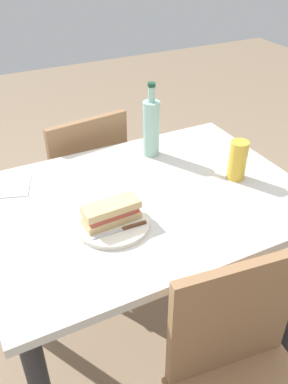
{
  "coord_description": "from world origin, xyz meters",
  "views": [
    {
      "loc": [
        0.53,
        1.05,
        1.6
      ],
      "look_at": [
        0.0,
        0.0,
        0.79
      ],
      "focal_mm": 38.45,
      "sensor_mm": 36.0,
      "label": 1
    }
  ],
  "objects_px": {
    "baguette_sandwich_near": "(111,213)",
    "knife_near": "(123,229)",
    "water_bottle": "(151,127)",
    "chair_near": "(83,182)",
    "plate_near": "(112,223)",
    "dining_table": "(144,224)",
    "beer_glass": "(238,160)"
  },
  "relations": [
    {
      "from": "water_bottle",
      "to": "plate_near",
      "type": "bearing_deg",
      "value": 47.62
    },
    {
      "from": "chair_near",
      "to": "plate_near",
      "type": "distance_m",
      "value": 0.76
    },
    {
      "from": "chair_near",
      "to": "knife_near",
      "type": "relative_size",
      "value": 4.82
    },
    {
      "from": "plate_near",
      "to": "knife_near",
      "type": "xyz_separation_m",
      "value": [
        -0.01,
        0.05,
        0.01
      ]
    },
    {
      "from": "water_bottle",
      "to": "beer_glass",
      "type": "xyz_separation_m",
      "value": [
        -0.2,
        0.31,
        -0.05
      ]
    },
    {
      "from": "knife_near",
      "to": "beer_glass",
      "type": "xyz_separation_m",
      "value": [
        -0.51,
        -0.11,
        0.06
      ]
    },
    {
      "from": "beer_glass",
      "to": "dining_table",
      "type": "bearing_deg",
      "value": -6.55
    },
    {
      "from": "baguette_sandwich_near",
      "to": "knife_near",
      "type": "distance_m",
      "value": 0.06
    },
    {
      "from": "chair_near",
      "to": "beer_glass",
      "type": "relative_size",
      "value": 5.8
    },
    {
      "from": "dining_table",
      "to": "plate_near",
      "type": "relative_size",
      "value": 4.63
    },
    {
      "from": "chair_near",
      "to": "knife_near",
      "type": "height_order",
      "value": "chair_near"
    },
    {
      "from": "baguette_sandwich_near",
      "to": "water_bottle",
      "type": "height_order",
      "value": "water_bottle"
    },
    {
      "from": "plate_near",
      "to": "water_bottle",
      "type": "relative_size",
      "value": 0.81
    },
    {
      "from": "plate_near",
      "to": "baguette_sandwich_near",
      "type": "relative_size",
      "value": 1.32
    },
    {
      "from": "baguette_sandwich_near",
      "to": "knife_near",
      "type": "xyz_separation_m",
      "value": [
        -0.01,
        0.05,
        -0.03
      ]
    },
    {
      "from": "dining_table",
      "to": "knife_near",
      "type": "relative_size",
      "value": 6.23
    },
    {
      "from": "dining_table",
      "to": "water_bottle",
      "type": "height_order",
      "value": "water_bottle"
    },
    {
      "from": "chair_near",
      "to": "plate_near",
      "type": "height_order",
      "value": "chair_near"
    },
    {
      "from": "dining_table",
      "to": "beer_glass",
      "type": "distance_m",
      "value": 0.42
    },
    {
      "from": "baguette_sandwich_near",
      "to": "knife_near",
      "type": "relative_size",
      "value": 1.02
    },
    {
      "from": "chair_near",
      "to": "beer_glass",
      "type": "distance_m",
      "value": 0.83
    },
    {
      "from": "dining_table",
      "to": "chair_near",
      "type": "relative_size",
      "value": 1.29
    },
    {
      "from": "plate_near",
      "to": "baguette_sandwich_near",
      "type": "distance_m",
      "value": 0.04
    },
    {
      "from": "dining_table",
      "to": "water_bottle",
      "type": "bearing_deg",
      "value": -122.0
    },
    {
      "from": "dining_table",
      "to": "plate_near",
      "type": "height_order",
      "value": "plate_near"
    },
    {
      "from": "plate_near",
      "to": "beer_glass",
      "type": "xyz_separation_m",
      "value": [
        -0.52,
        -0.05,
        0.07
      ]
    },
    {
      "from": "water_bottle",
      "to": "beer_glass",
      "type": "distance_m",
      "value": 0.37
    },
    {
      "from": "baguette_sandwich_near",
      "to": "plate_near",
      "type": "bearing_deg",
      "value": 0.0
    },
    {
      "from": "chair_near",
      "to": "water_bottle",
      "type": "bearing_deg",
      "value": 120.44
    },
    {
      "from": "dining_table",
      "to": "chair_near",
      "type": "distance_m",
      "value": 0.62
    },
    {
      "from": "dining_table",
      "to": "chair_near",
      "type": "height_order",
      "value": "chair_near"
    },
    {
      "from": "chair_near",
      "to": "baguette_sandwich_near",
      "type": "relative_size",
      "value": 4.73
    }
  ]
}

